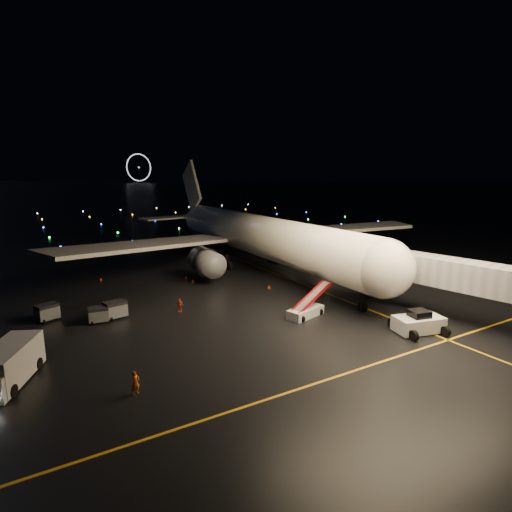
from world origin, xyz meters
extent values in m
plane|color=black|center=(0.00, 300.00, 0.00)|extent=(2000.00, 2000.00, 0.00)
cube|color=orange|center=(12.00, 15.00, 0.01)|extent=(0.25, 80.00, 0.02)
cube|color=orange|center=(-5.00, -10.00, 0.01)|extent=(60.00, 0.25, 0.02)
cube|color=silver|center=(11.24, -7.24, 1.12)|extent=(5.16, 3.53, 2.24)
cube|color=silver|center=(-23.21, 1.75, 1.45)|extent=(5.53, 8.18, 2.90)
imported|color=#EC591D|center=(-15.61, -4.71, 0.87)|extent=(0.72, 0.57, 1.73)
imported|color=#EC591D|center=(-6.99, 10.32, 0.77)|extent=(0.92, 0.90, 1.55)
cone|color=#EC3103|center=(6.79, 13.25, 0.25)|extent=(0.47, 0.47, 0.50)
cone|color=#EC3103|center=(-1.07, 21.38, 0.23)|extent=(0.49, 0.49, 0.46)
cone|color=#EC3103|center=(-1.26, 23.67, 0.27)|extent=(0.61, 0.61, 0.55)
cone|color=#EC3103|center=(-12.36, 29.12, 0.24)|extent=(0.53, 0.53, 0.48)
cube|color=slate|center=(-13.68, 11.84, 0.93)|extent=(2.45, 1.93, 1.87)
cube|color=slate|center=(-15.45, 11.38, 0.83)|extent=(2.12, 1.62, 1.66)
cube|color=slate|center=(-20.07, 14.74, 0.90)|extent=(2.51, 2.16, 1.79)
camera|label=1|loc=(-21.23, -31.15, 15.22)|focal=28.00mm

